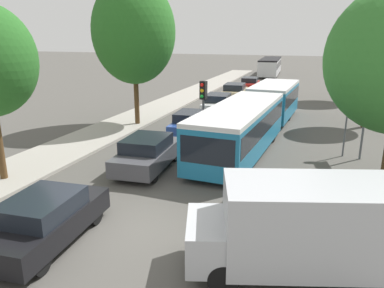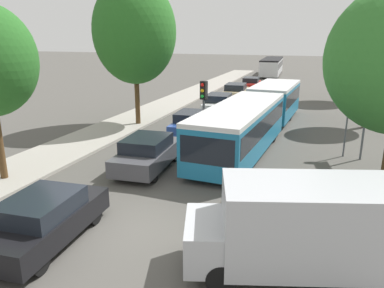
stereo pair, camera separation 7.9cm
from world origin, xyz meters
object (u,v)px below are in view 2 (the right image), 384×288
Objects in this scene: queued_car_graphite at (148,153)px; queued_car_blue at (192,123)px; tree_left_mid at (136,34)px; articulated_bus at (257,113)px; tree_right_far at (355,43)px; city_bus_rear at (272,66)px; queued_car_tan at (236,92)px; traffic_light at (204,99)px; queued_car_red at (251,84)px; direction_sign_post at (367,105)px; tree_right_mid at (375,50)px; white_van at (300,226)px; queued_car_white at (219,104)px; queued_car_black at (45,219)px; no_entry_sign at (347,118)px.

queued_car_blue is (-0.11, 6.03, -0.04)m from queued_car_graphite.
queued_car_blue is 6.41m from tree_left_mid.
tree_right_far reaches higher than articulated_bus.
queued_car_blue is (0.03, -34.86, -0.67)m from city_bus_rear.
traffic_light is at bearing -177.25° from queued_car_tan.
tree_left_mid is (-3.93, -33.65, 4.22)m from city_bus_rear.
articulated_bus is 8.68m from tree_left_mid.
queued_car_red is 1.10× the size of direction_sign_post.
queued_car_tan is 6.42m from queued_car_red.
tree_right_far reaches higher than queued_car_graphite.
tree_right_far reaches higher than traffic_light.
queued_car_graphite is at bearing -23.46° from articulated_bus.
tree_right_far reaches higher than tree_right_mid.
white_van is (6.70, -30.38, 0.56)m from queued_car_red.
tree_right_mid is at bearing -87.55° from tree_right_far.
queued_car_graphite and queued_car_tan have the same top height.
queued_car_white is at bearing -136.25° from tree_right_far.
articulated_bus is at bearing -110.93° from tree_right_far.
queued_car_tan is 14.91m from traffic_light.
queued_car_black is at bearing 176.45° from queued_car_blue.
direction_sign_post is 17.23m from tree_right_far.
queued_car_white is 10.62m from tree_right_mid.
queued_car_black is 10.38m from traffic_light.
direction_sign_post is at bearing -135.52° from queued_car_white.
queued_car_tan is at bearing -3.00° from queued_car_black.
tree_right_mid is at bearing 130.63° from articulated_bus.
direction_sign_post is 0.51× the size of tree_right_far.
city_bus_rear is 1.65× the size of tree_right_mid.
tree_right_mid reaches higher than queued_car_tan.
traffic_light is 11.39m from tree_right_mid.
direction_sign_post is (0.73, -0.22, 0.69)m from no_entry_sign.
tree_right_far is (7.84, 17.65, 2.44)m from traffic_light.
no_entry_sign is 0.42× the size of tree_right_mid.
traffic_light is at bearing -179.63° from queued_car_red.
no_entry_sign is 12.91m from tree_left_mid.
tree_right_mid is at bearing -107.98° from direction_sign_post.
white_van is at bearing -167.46° from queued_car_tan.
tree_right_far reaches higher than direction_sign_post.
queued_car_black is 20.50m from tree_right_mid.
queued_car_blue is 1.44× the size of no_entry_sign.
queued_car_tan is (-0.19, -22.33, -0.63)m from city_bus_rear.
traffic_light is 6.81m from no_entry_sign.
tree_left_mid reaches higher than queued_car_graphite.
queued_car_graphite is at bearing -4.57° from queued_car_black.
queued_car_graphite is 0.64× the size of tree_right_mid.
queued_car_red is (-0.15, 24.98, -0.06)m from queued_car_graphite.
tree_right_mid is (0.80, 6.93, 2.11)m from direction_sign_post.
traffic_light is 7.06m from tree_left_mid.
city_bus_rear is 3.08× the size of direction_sign_post.
queued_car_blue is 0.58× the size of tree_right_far.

